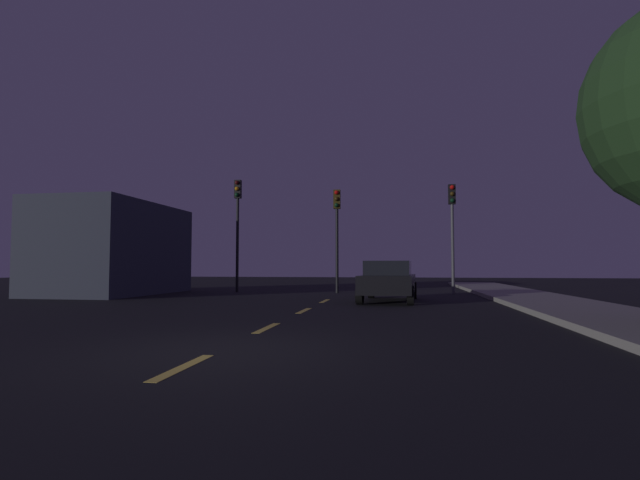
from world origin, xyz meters
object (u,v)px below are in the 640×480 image
traffic_signal_left (238,214)px  traffic_signal_right (452,217)px  car_stopped_ahead (389,281)px  traffic_signal_center (337,220)px

traffic_signal_left → traffic_signal_right: size_ratio=1.10×
traffic_signal_left → car_stopped_ahead: size_ratio=1.25×
traffic_signal_center → car_stopped_ahead: size_ratio=1.11×
traffic_signal_center → car_stopped_ahead: bearing=-63.2°
traffic_signal_left → car_stopped_ahead: (7.43, -4.97, -3.07)m
traffic_signal_center → traffic_signal_right: traffic_signal_right is taller
traffic_signal_right → traffic_signal_center: bearing=-180.0°
traffic_signal_left → traffic_signal_right: 10.21m
car_stopped_ahead → traffic_signal_center: bearing=116.8°
traffic_signal_center → traffic_signal_right: size_ratio=0.98×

